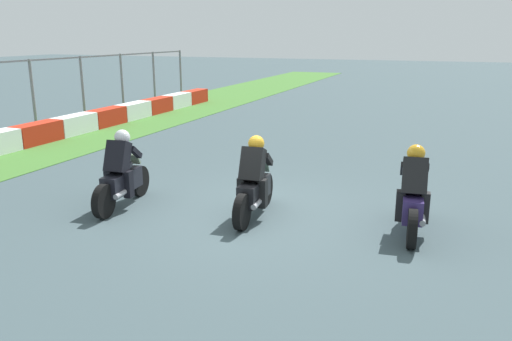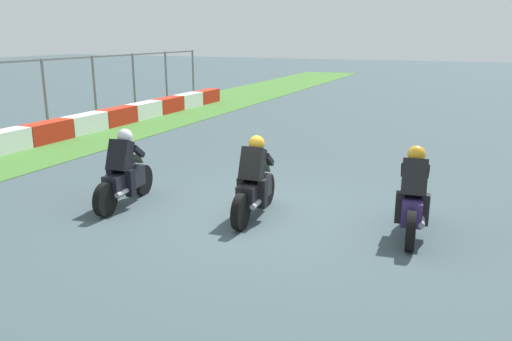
# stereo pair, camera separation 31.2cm
# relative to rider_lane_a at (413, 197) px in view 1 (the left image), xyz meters

# --- Properties ---
(ground_plane) EXTENTS (120.00, 120.00, 0.00)m
(ground_plane) POSITION_rel_rider_lane_a_xyz_m (-0.07, 2.73, -0.62)
(ground_plane) COLOR #3D4E53
(rider_lane_a) EXTENTS (2.04, 0.57, 1.51)m
(rider_lane_a) POSITION_rel_rider_lane_a_xyz_m (0.00, 0.00, 0.00)
(rider_lane_a) COLOR black
(rider_lane_a) RESTS_ON ground_plane
(rider_lane_b) EXTENTS (2.04, 0.55, 1.51)m
(rider_lane_b) POSITION_rel_rider_lane_a_xyz_m (-0.25, 2.78, 0.00)
(rider_lane_b) COLOR black
(rider_lane_b) RESTS_ON ground_plane
(rider_lane_c) EXTENTS (2.04, 0.58, 1.51)m
(rider_lane_c) POSITION_rel_rider_lane_a_xyz_m (-0.65, 5.40, 0.00)
(rider_lane_c) COLOR black
(rider_lane_c) RESTS_ON ground_plane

